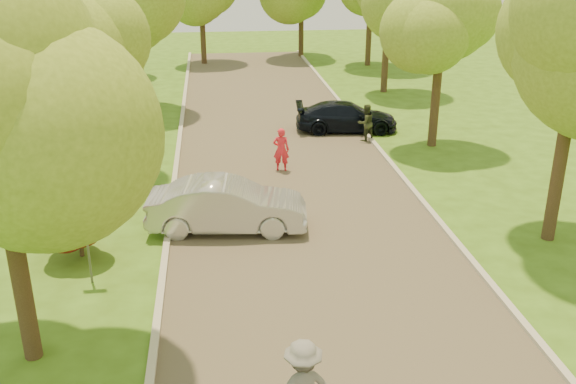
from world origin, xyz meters
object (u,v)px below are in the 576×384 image
street_sign (85,225)px  silver_sedan (227,206)px  person_striped (281,150)px  dark_sedan (346,117)px  person_olive (366,123)px

street_sign → silver_sedan: bearing=37.9°
street_sign → person_striped: (5.64, 7.67, -0.75)m
person_striped → dark_sedan: bearing=-113.5°
silver_sedan → person_olive: size_ratio=2.95×
silver_sedan → person_striped: (2.14, 4.95, 0.05)m
person_striped → person_olive: 5.17m
person_olive → person_striped: bearing=18.3°
dark_sedan → person_olive: person_olive is taller
street_sign → person_striped: 9.55m
person_olive → silver_sedan: bearing=32.0°
dark_sedan → person_olive: size_ratio=2.86×
dark_sedan → person_olive: 1.65m
person_striped → person_olive: (3.96, 3.31, -0.03)m
dark_sedan → person_striped: size_ratio=2.75×
silver_sedan → person_striped: 5.39m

